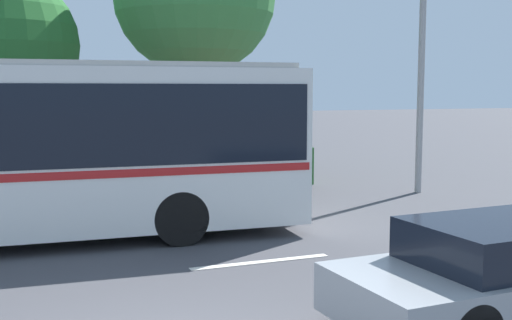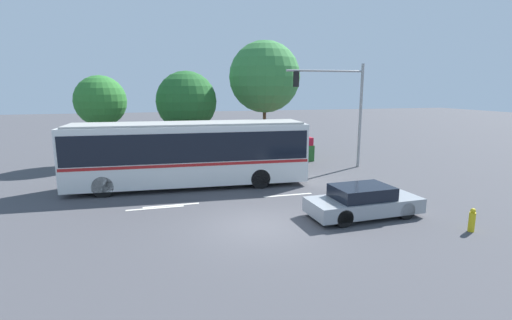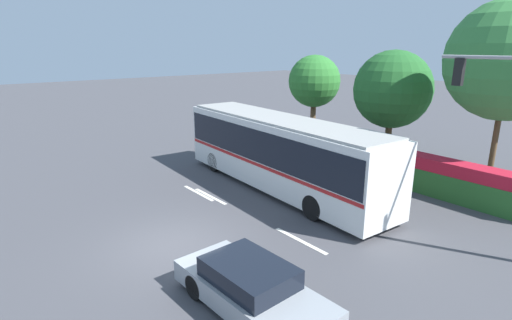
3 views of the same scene
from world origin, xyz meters
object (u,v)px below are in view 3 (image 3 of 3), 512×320
sedan_foreground (251,288)px  street_tree_right (509,60)px  street_tree_centre (392,90)px  city_bus (279,149)px  street_tree_left (314,82)px

sedan_foreground → street_tree_right: size_ratio=0.54×
sedan_foreground → street_tree_centre: (-5.56, 14.15, 3.50)m
city_bus → street_tree_right: (6.20, 7.27, 3.94)m
city_bus → street_tree_centre: 8.00m
city_bus → street_tree_centre: street_tree_centre is taller
city_bus → sedan_foreground: (6.17, -6.49, -1.28)m
street_tree_left → street_tree_right: size_ratio=0.70×
city_bus → street_tree_left: bearing=-53.0°
street_tree_right → street_tree_centre: bearing=176.0°
street_tree_right → sedan_foreground: bearing=-90.1°
city_bus → street_tree_centre: (0.61, 7.66, 2.22)m
street_tree_left → street_tree_centre: 5.60m
street_tree_centre → city_bus: bearing=-94.5°
sedan_foreground → street_tree_right: (0.03, 13.76, 5.22)m
city_bus → sedan_foreground: size_ratio=2.66×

